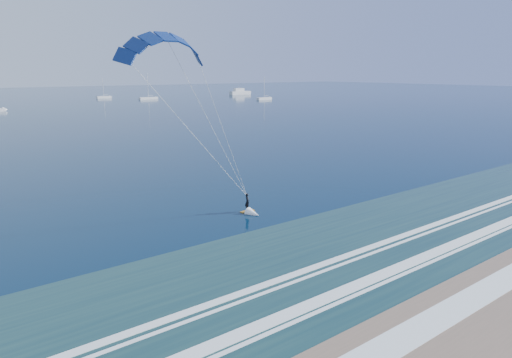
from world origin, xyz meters
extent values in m
plane|color=#07223C|center=(0.00, 0.00, 0.00)|extent=(900.00, 900.00, 0.00)
cube|color=#1E423F|center=(0.00, 8.00, 0.01)|extent=(600.00, 22.00, 0.03)
cube|color=white|center=(0.00, 1.50, 0.04)|extent=(600.00, 0.90, 0.07)
cube|color=white|center=(0.00, 5.50, 0.04)|extent=(600.00, 1.10, 0.07)
cube|color=white|center=(0.00, 9.50, 0.04)|extent=(600.00, 0.70, 0.07)
cube|color=white|center=(0.00, -0.50, 0.11)|extent=(600.00, 2.00, 0.02)
cube|color=#C68017|center=(-0.36, 24.25, 0.05)|extent=(1.59, 0.51, 0.09)
imported|color=black|center=(-0.36, 24.25, 1.07)|extent=(0.69, 0.83, 1.96)
cone|color=white|center=(-0.51, 22.95, 0.08)|extent=(1.31, 1.74, 1.10)
cube|color=silver|center=(142.86, 226.61, 1.05)|extent=(14.37, 3.83, 2.11)
cube|color=silver|center=(141.86, 226.61, 3.06)|extent=(6.70, 3.06, 1.92)
cylinder|color=silver|center=(141.86, 226.61, 5.02)|extent=(0.16, 0.16, 2.00)
cube|color=silver|center=(59.58, 238.68, 0.60)|extent=(7.83, 2.40, 1.20)
cylinder|color=silver|center=(59.58, 238.68, 5.98)|extent=(0.18, 0.18, 9.57)
cylinder|color=silver|center=(60.78, 238.68, 2.00)|extent=(2.60, 0.12, 0.12)
cube|color=silver|center=(74.87, 214.71, 0.60)|extent=(9.94, 2.40, 1.20)
cylinder|color=silver|center=(74.87, 214.71, 7.30)|extent=(0.18, 0.18, 12.20)
cylinder|color=silver|center=(76.07, 214.71, 2.00)|extent=(2.60, 0.12, 0.12)
cube|color=silver|center=(122.45, 176.13, 0.60)|extent=(8.55, 2.40, 1.20)
cylinder|color=silver|center=(122.45, 176.13, 6.41)|extent=(0.18, 0.18, 10.41)
cylinder|color=silver|center=(123.65, 176.13, 2.00)|extent=(2.60, 0.12, 0.12)
camera|label=1|loc=(-28.17, -13.64, 14.79)|focal=32.00mm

